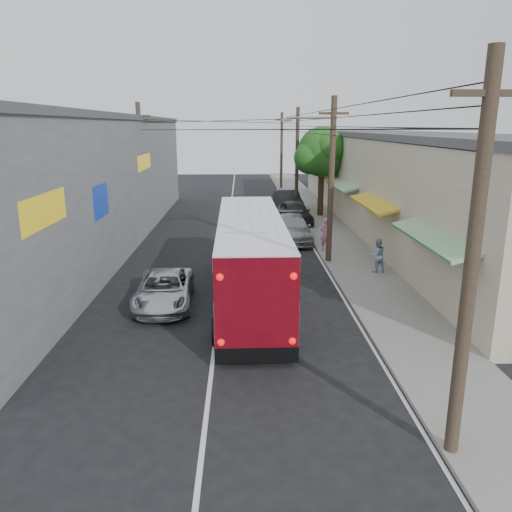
{
  "coord_description": "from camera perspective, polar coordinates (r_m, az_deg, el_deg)",
  "views": [
    {
      "loc": [
        0.87,
        -10.91,
        6.66
      ],
      "look_at": [
        1.42,
        7.38,
        1.86
      ],
      "focal_mm": 35.0,
      "sensor_mm": 36.0,
      "label": 1
    }
  ],
  "objects": [
    {
      "name": "ground",
      "position": [
        12.81,
        -5.58,
        -16.69
      ],
      "size": [
        120.0,
        120.0,
        0.0
      ],
      "primitive_type": "plane",
      "color": "black",
      "rests_on": "ground"
    },
    {
      "name": "sidewalk",
      "position": [
        32.1,
        8.43,
        2.68
      ],
      "size": [
        3.0,
        80.0,
        0.12
      ],
      "primitive_type": "cube",
      "color": "slate",
      "rests_on": "ground"
    },
    {
      "name": "building_right",
      "position": [
        34.61,
        15.46,
        8.36
      ],
      "size": [
        7.09,
        40.0,
        6.25
      ],
      "color": "beige",
      "rests_on": "ground"
    },
    {
      "name": "building_left",
      "position": [
        30.53,
        -19.78,
        8.2
      ],
      "size": [
        7.2,
        36.0,
        7.25
      ],
      "color": "gray",
      "rests_on": "ground"
    },
    {
      "name": "utility_poles",
      "position": [
        31.42,
        2.44,
        10.07
      ],
      "size": [
        11.8,
        45.28,
        8.0
      ],
      "color": "#473828",
      "rests_on": "ground"
    },
    {
      "name": "street_tree",
      "position": [
        37.46,
        7.66,
        11.54
      ],
      "size": [
        4.4,
        4.0,
        6.6
      ],
      "color": "#3F2B19",
      "rests_on": "ground"
    },
    {
      "name": "coach_bus",
      "position": [
        19.22,
        -0.67,
        -0.22
      ],
      "size": [
        2.75,
        11.5,
        3.3
      ],
      "rotation": [
        0.0,
        0.0,
        0.01
      ],
      "color": "white",
      "rests_on": "ground"
    },
    {
      "name": "jeepney",
      "position": [
        19.29,
        -10.44,
        -3.77
      ],
      "size": [
        2.29,
        4.61,
        1.26
      ],
      "primitive_type": "imported",
      "rotation": [
        0.0,
        0.0,
        0.04
      ],
      "color": "silver",
      "rests_on": "ground"
    },
    {
      "name": "parked_suv",
      "position": [
        29.66,
        4.15,
        3.17
      ],
      "size": [
        2.1,
        5.16,
        1.5
      ],
      "primitive_type": "imported",
      "rotation": [
        0.0,
        0.0,
        0.0
      ],
      "color": "gray",
      "rests_on": "ground"
    },
    {
      "name": "parked_car_mid",
      "position": [
        34.93,
        4.45,
        5.0
      ],
      "size": [
        2.43,
        4.86,
        1.59
      ],
      "primitive_type": "imported",
      "rotation": [
        0.0,
        0.0,
        0.12
      ],
      "color": "#25252A",
      "rests_on": "ground"
    },
    {
      "name": "parked_car_far",
      "position": [
        40.28,
        3.64,
        6.33
      ],
      "size": [
        2.17,
        5.09,
        1.63
      ],
      "primitive_type": "imported",
      "rotation": [
        0.0,
        0.0,
        0.09
      ],
      "color": "black",
      "rests_on": "ground"
    },
    {
      "name": "pedestrian_near",
      "position": [
        27.08,
        7.96,
        2.5
      ],
      "size": [
        0.73,
        0.57,
        1.76
      ],
      "primitive_type": "imported",
      "rotation": [
        0.0,
        0.0,
        3.4
      ],
      "color": "#CD6C8D",
      "rests_on": "sidewalk"
    },
    {
      "name": "pedestrian_far",
      "position": [
        23.45,
        13.69,
        0.08
      ],
      "size": [
        0.88,
        0.75,
        1.57
      ],
      "primitive_type": "imported",
      "rotation": [
        0.0,
        0.0,
        3.36
      ],
      "color": "#8CAACC",
      "rests_on": "sidewalk"
    }
  ]
}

